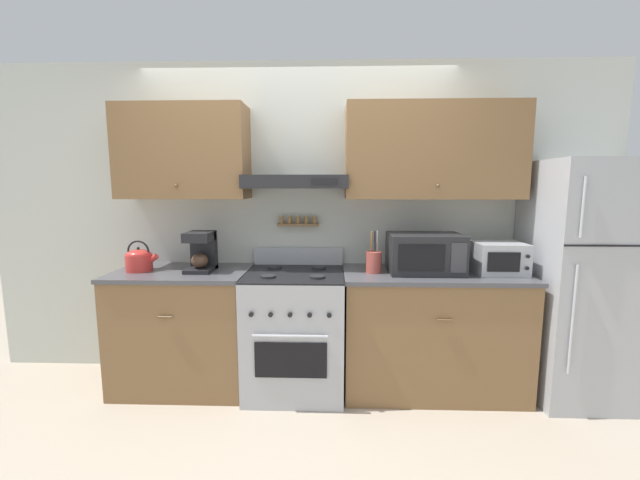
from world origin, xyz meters
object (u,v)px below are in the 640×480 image
Objects in this scene: stove_range at (295,330)px; utensil_crock at (374,261)px; toaster_oven at (499,258)px; tea_kettle at (139,259)px; microwave at (425,253)px; coffee_maker at (202,251)px; refrigerator at (585,281)px.

utensil_crock is (0.59, 0.01, 0.55)m from stove_range.
utensil_crock is 0.92m from toaster_oven.
microwave is (2.17, 0.02, 0.06)m from tea_kettle.
stove_range is at bearing -3.08° from coffee_maker.
toaster_oven is at bearing 178.49° from refrigerator.
tea_kettle is at bearing -180.00° from utensil_crock.
stove_range is at bearing -179.83° from toaster_oven.
stove_range is at bearing -179.41° from utensil_crock.
microwave is at bearing 2.68° from utensil_crock.
stove_range is 1.31m from tea_kettle.
utensil_crock is (-0.38, -0.02, -0.06)m from microwave.
microwave is 0.54m from toaster_oven.
microwave is (-1.17, 0.04, 0.19)m from refrigerator.
refrigerator is at bearing -1.77° from microwave.
coffee_maker is at bearing 178.98° from refrigerator.
toaster_oven is (2.23, -0.03, -0.04)m from coffee_maker.
refrigerator reaches higher than stove_range.
toaster_oven is at bearing -0.04° from tea_kettle.
tea_kettle is (-1.19, 0.01, 0.55)m from stove_range.
coffee_maker is at bearing 3.94° from tea_kettle.
tea_kettle is 0.72× the size of toaster_oven.
tea_kettle is at bearing -179.53° from microwave.
utensil_crock reaches higher than tea_kettle.
refrigerator reaches higher than coffee_maker.
toaster_oven is at bearing 0.17° from stove_range.
coffee_maker reaches higher than microwave.
coffee_maker is at bearing 179.50° from microwave.
refrigerator is 5.00× the size of toaster_oven.
tea_kettle is 2.71m from toaster_oven.
stove_range is 0.81m from utensil_crock.
tea_kettle is (-3.33, 0.02, 0.14)m from refrigerator.
tea_kettle is at bearing -176.06° from coffee_maker.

